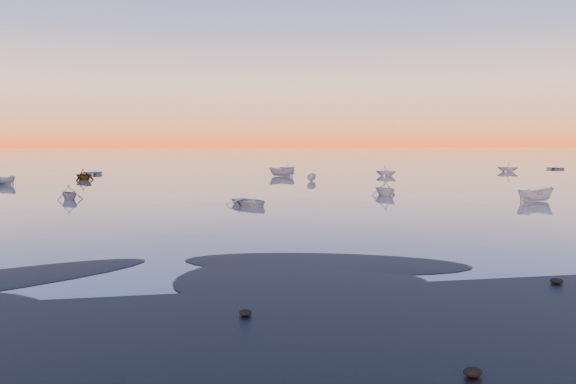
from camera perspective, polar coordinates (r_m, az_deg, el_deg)
name	(u,v)px	position (r m, az deg, el deg)	size (l,w,h in m)	color
ground	(244,167)	(124.98, -4.54, 2.60)	(600.00, 600.00, 0.00)	#6F665D
mud_lobes	(465,269)	(26.96, 17.51, -7.48)	(140.00, 6.00, 0.07)	black
moored_fleet	(277,182)	(78.43, -1.12, 1.02)	(124.00, 58.00, 1.20)	silver
boat_near_left	(250,206)	(50.30, -3.86, -1.40)	(4.56, 1.90, 1.14)	silver
boat_near_center	(535,202)	(58.58, 23.82, -0.89)	(3.86, 1.63, 1.34)	silver
boat_near_right	(385,195)	(60.36, 9.82, -0.35)	(3.53, 1.59, 1.24)	silver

